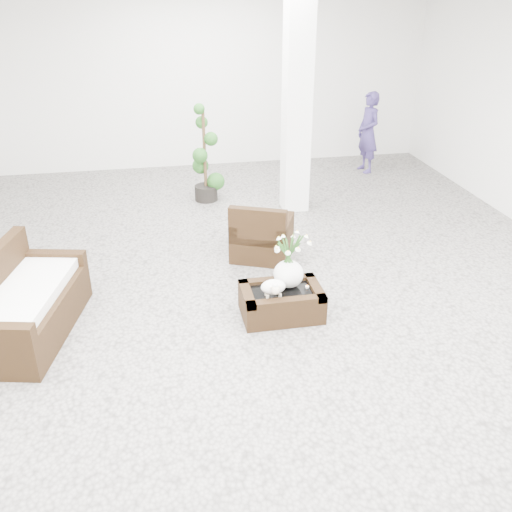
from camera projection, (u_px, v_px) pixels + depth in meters
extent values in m
plane|color=gray|center=(254.00, 298.00, 6.76)|extent=(11.00, 11.00, 0.00)
cube|color=white|center=(297.00, 102.00, 8.64)|extent=(0.40, 0.40, 3.50)
cube|color=black|center=(281.00, 303.00, 6.36)|extent=(0.90, 0.60, 0.31)
ellipsoid|color=white|center=(273.00, 288.00, 6.14)|extent=(0.28, 0.23, 0.21)
cylinder|color=white|center=(307.00, 287.00, 6.36)|extent=(0.04, 0.04, 0.03)
cube|color=black|center=(262.00, 229.00, 7.62)|extent=(0.99, 0.97, 0.81)
cube|color=black|center=(26.00, 297.00, 5.92)|extent=(1.16, 1.82, 0.90)
imported|color=navy|center=(368.00, 132.00, 10.86)|extent=(0.46, 0.62, 1.55)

